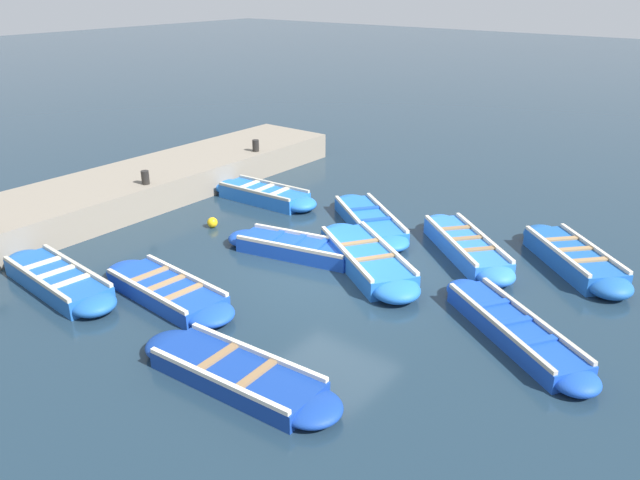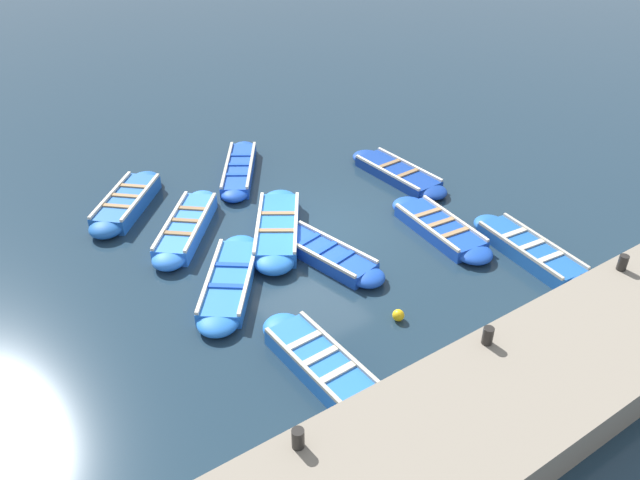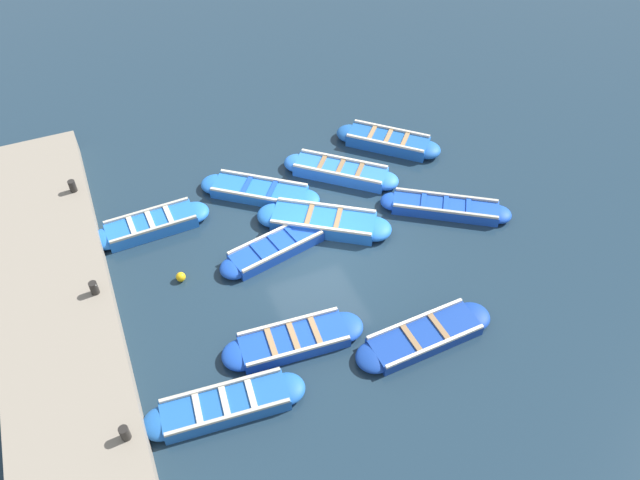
{
  "view_description": "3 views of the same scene",
  "coord_description": "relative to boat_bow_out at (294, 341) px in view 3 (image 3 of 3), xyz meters",
  "views": [
    {
      "loc": [
        -6.98,
        9.28,
        5.68
      ],
      "look_at": [
        0.87,
        -0.84,
        0.24
      ],
      "focal_mm": 35.0,
      "sensor_mm": 36.0,
      "label": 1
    },
    {
      "loc": [
        11.18,
        -7.29,
        8.62
      ],
      "look_at": [
        0.64,
        -0.16,
        0.25
      ],
      "focal_mm": 35.0,
      "sensor_mm": 36.0,
      "label": 2
    },
    {
      "loc": [
        4.56,
        11.06,
        12.47
      ],
      "look_at": [
        -0.03,
        0.05,
        0.35
      ],
      "focal_mm": 35.0,
      "sensor_mm": 36.0,
      "label": 3
    }
  ],
  "objects": [
    {
      "name": "boat_bow_out",
      "position": [
        0.0,
        0.0,
        0.0
      ],
      "size": [
        3.56,
        1.18,
        0.38
      ],
      "color": "#1947B7",
      "rests_on": "ground"
    },
    {
      "name": "boat_drifting",
      "position": [
        -0.66,
        -3.07,
        0.0
      ],
      "size": [
        3.51,
        1.51,
        0.38
      ],
      "color": "#1947B7",
      "rests_on": "ground"
    },
    {
      "name": "ground_plane",
      "position": [
        -1.78,
        -2.76,
        -0.16
      ],
      "size": [
        120.0,
        120.0,
        0.0
      ],
      "primitive_type": "plane",
      "color": "#1C303F"
    },
    {
      "name": "boat_stern_in",
      "position": [
        2.31,
        -5.24,
        0.03
      ],
      "size": [
        3.4,
        1.02,
        0.43
      ],
      "color": "blue",
      "rests_on": "ground"
    },
    {
      "name": "bollard_mid_south",
      "position": [
        4.08,
        1.32,
        0.79
      ],
      "size": [
        0.2,
        0.2,
        0.35
      ],
      "primitive_type": "cylinder",
      "color": "black",
      "rests_on": "quay_wall"
    },
    {
      "name": "bollard_mid_north",
      "position": [
        4.08,
        -2.76,
        0.79
      ],
      "size": [
        0.2,
        0.2,
        0.35
      ],
      "primitive_type": "cylinder",
      "color": "black",
      "rests_on": "quay_wall"
    },
    {
      "name": "boat_centre",
      "position": [
        -3.6,
        -5.34,
        0.04
      ],
      "size": [
        3.31,
        2.99,
        0.45
      ],
      "color": "blue",
      "rests_on": "ground"
    },
    {
      "name": "quay_wall",
      "position": [
        5.07,
        -2.76,
        0.23
      ],
      "size": [
        2.68,
        14.21,
        0.78
      ],
      "color": "gray",
      "rests_on": "ground"
    },
    {
      "name": "boat_mid_row",
      "position": [
        2.01,
        1.05,
        0.02
      ],
      "size": [
        3.69,
        1.14,
        0.42
      ],
      "color": "#1E59AD",
      "rests_on": "ground"
    },
    {
      "name": "boat_inner_gap",
      "position": [
        -5.66,
        -6.16,
        0.04
      ],
      "size": [
        3.15,
        3.0,
        0.46
      ],
      "color": "#1E59AD",
      "rests_on": "ground"
    },
    {
      "name": "boat_outer_left",
      "position": [
        -0.99,
        -5.46,
        0.0
      ],
      "size": [
        3.49,
        2.94,
        0.38
      ],
      "color": "blue",
      "rests_on": "ground"
    },
    {
      "name": "boat_tucked",
      "position": [
        -2.24,
        -3.47,
        0.04
      ],
      "size": [
        3.76,
        2.94,
        0.46
      ],
      "color": "blue",
      "rests_on": "ground"
    },
    {
      "name": "bollard_north",
      "position": [
        4.08,
        -6.84,
        0.79
      ],
      "size": [
        0.2,
        0.2,
        0.35
      ],
      "primitive_type": "cylinder",
      "color": "black",
      "rests_on": "quay_wall"
    },
    {
      "name": "boat_far_corner",
      "position": [
        -2.96,
        1.09,
        -0.01
      ],
      "size": [
        3.71,
        1.11,
        0.36
      ],
      "color": "navy",
      "rests_on": "ground"
    },
    {
      "name": "boat_end_of_row",
      "position": [
        -5.77,
        -2.69,
        0.0
      ],
      "size": [
        3.59,
        2.69,
        0.38
      ],
      "color": "#1947B7",
      "rests_on": "ground"
    },
    {
      "name": "buoy_orange_near",
      "position": [
        2.01,
        -3.06,
        -0.03
      ],
      "size": [
        0.26,
        0.26,
        0.26
      ],
      "primitive_type": "sphere",
      "color": "#EAB214",
      "rests_on": "ground"
    }
  ]
}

